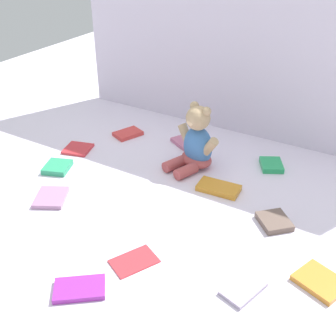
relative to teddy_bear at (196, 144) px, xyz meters
name	(u,v)px	position (x,y,z in m)	size (l,w,h in m)	color
ground_plane	(183,180)	(0.01, -0.11, -0.09)	(3.20, 3.20, 0.00)	silver
backdrop_drape	(243,44)	(0.01, 0.35, 0.27)	(1.43, 0.03, 0.72)	silver
teddy_bear	(196,144)	(0.00, 0.00, 0.00)	(0.19, 0.20, 0.24)	#3F72B2
book_case_0	(134,261)	(0.09, -0.52, -0.08)	(0.08, 0.12, 0.01)	#C23038
book_case_1	(320,281)	(0.53, -0.35, -0.08)	(0.09, 0.11, 0.01)	orange
book_case_2	(128,134)	(-0.35, 0.07, -0.08)	(0.07, 0.11, 0.02)	#CC3936
book_case_3	(271,165)	(0.24, 0.13, -0.08)	(0.07, 0.09, 0.02)	#25A15A
book_case_4	(51,198)	(-0.30, -0.42, -0.08)	(0.09, 0.11, 0.01)	#A3749B
book_case_5	(243,289)	(0.37, -0.47, -0.08)	(0.07, 0.11, 0.01)	#9F93AB
book_case_6	(219,188)	(0.14, -0.10, -0.08)	(0.07, 0.14, 0.02)	orange
book_case_7	(80,289)	(0.03, -0.67, -0.08)	(0.07, 0.12, 0.01)	purple
book_case_8	(184,143)	(-0.11, 0.12, -0.08)	(0.07, 0.11, 0.01)	#B66383
book_case_9	(274,221)	(0.35, -0.18, -0.08)	(0.08, 0.09, 0.02)	brown
book_case_10	(78,149)	(-0.44, -0.13, -0.08)	(0.10, 0.10, 0.01)	red
book_case_11	(57,167)	(-0.41, -0.28, -0.08)	(0.08, 0.09, 0.02)	#2C9766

